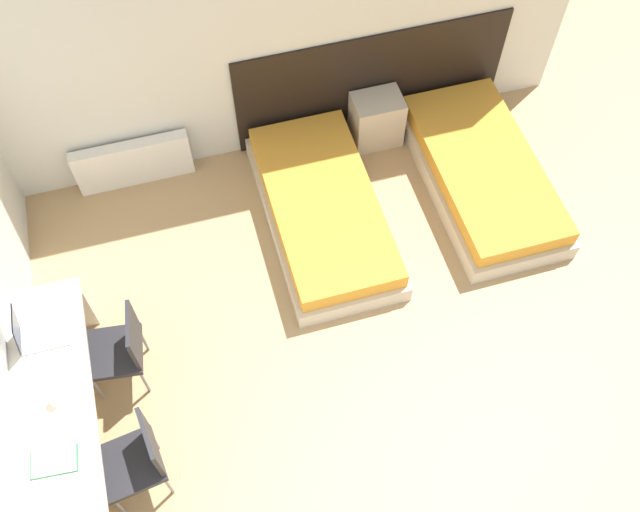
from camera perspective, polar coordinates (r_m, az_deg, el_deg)
name	(u,v)px	position (r m, az deg, el deg)	size (l,w,h in m)	color
wall_back	(262,34)	(6.29, -4.65, 17.28)	(5.84, 0.05, 2.70)	silver
headboard_panel	(372,82)	(7.00, 4.15, 13.69)	(2.66, 0.03, 1.13)	black
bed_near_window	(323,210)	(6.48, 0.27, 3.68)	(1.00, 2.03, 0.36)	beige
bed_near_door	(482,173)	(6.91, 12.86, 6.48)	(1.00, 2.03, 0.36)	beige
nightstand	(376,120)	(7.07, 4.53, 10.83)	(0.47, 0.35, 0.54)	beige
radiator	(133,163)	(6.95, -14.70, 7.22)	(1.08, 0.12, 0.50)	silver
desk	(60,413)	(5.49, -20.11, -11.72)	(0.56, 1.99, 0.72)	beige
chair_near_laptop	(121,348)	(5.67, -15.65, -7.06)	(0.47, 0.47, 0.85)	#232328
chair_near_notebook	(137,458)	(5.32, -14.40, -15.37)	(0.48, 0.48, 0.85)	#232328
laptop	(35,334)	(5.55, -21.83, -5.80)	(0.36, 0.24, 0.36)	silver
open_notebook	(54,461)	(5.20, -20.51, -15.14)	(0.32, 0.22, 0.02)	#236B3D
mug	(55,400)	(5.31, -20.43, -10.73)	(0.08, 0.08, 0.09)	white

